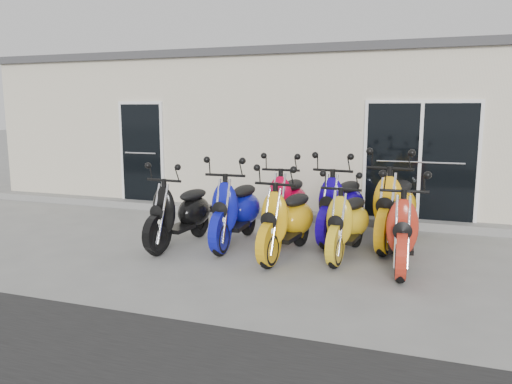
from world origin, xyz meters
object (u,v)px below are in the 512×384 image
scooter_front_orange_a (287,210)px  scooter_back_red (287,193)px  scooter_front_blue (236,200)px  scooter_back_blue (341,195)px  scooter_back_yellow (395,196)px  scooter_front_black (180,203)px  scooter_front_orange_b (348,213)px  scooter_front_red (402,218)px

scooter_front_orange_a → scooter_back_red: 1.31m
scooter_front_blue → scooter_back_blue: scooter_back_blue is taller
scooter_front_orange_a → scooter_back_yellow: (1.44, 1.17, 0.09)m
scooter_front_black → scooter_back_yellow: scooter_back_yellow is taller
scooter_back_blue → scooter_front_black: bearing=-143.9°
scooter_back_red → scooter_back_blue: size_ratio=0.98×
scooter_front_orange_a → scooter_front_orange_b: 0.88m
scooter_front_black → scooter_back_blue: scooter_back_blue is taller
scooter_back_yellow → scooter_front_red: bearing=-74.2°
scooter_front_black → scooter_front_red: (3.36, -0.00, 0.02)m
scooter_front_black → scooter_back_yellow: bearing=24.8°
scooter_front_orange_a → scooter_back_blue: size_ratio=0.94×
scooter_front_red → scooter_front_orange_b: bearing=157.9°
scooter_front_black → scooter_back_blue: (2.32, 1.23, 0.06)m
scooter_front_orange_a → scooter_front_red: size_ratio=1.00×
scooter_front_orange_a → scooter_back_yellow: bearing=45.3°
scooter_front_blue → scooter_front_red: (2.56, -0.35, -0.03)m
scooter_front_orange_a → scooter_back_red: size_ratio=0.96×
scooter_front_red → scooter_back_blue: bearing=126.7°
scooter_back_red → scooter_back_blue: (0.93, -0.02, 0.02)m
scooter_front_blue → scooter_back_yellow: 2.52m
scooter_front_red → scooter_front_orange_a: bearing=176.8°
scooter_front_black → scooter_front_red: size_ratio=0.98×
scooter_front_blue → scooter_front_orange_a: size_ratio=1.04×
scooter_front_black → scooter_front_blue: size_ratio=0.94×
scooter_front_orange_b → scooter_back_red: size_ratio=0.91×
scooter_front_red → scooter_back_red: bearing=144.0°
scooter_front_orange_b → scooter_back_blue: scooter_back_blue is taller
scooter_front_black → scooter_front_orange_a: (1.75, -0.01, 0.02)m
scooter_back_red → scooter_front_blue: bearing=-124.4°
scooter_front_orange_a → scooter_front_orange_b: bearing=23.8°
scooter_back_red → scooter_front_black: bearing=-139.3°
scooter_front_blue → scooter_back_red: 1.08m
scooter_back_blue → scooter_front_orange_a: bearing=-106.8°
scooter_front_blue → scooter_back_red: bearing=55.2°
scooter_front_blue → scooter_front_orange_b: 1.79m
scooter_front_orange_a → scooter_front_black: bearing=-174.2°
scooter_back_red → scooter_back_blue: 0.93m
scooter_front_orange_a → scooter_back_blue: scooter_back_blue is taller
scooter_back_yellow → scooter_front_blue: bearing=-153.8°
scooter_front_blue → scooter_front_black: bearing=-158.4°
scooter_front_blue → scooter_back_blue: 1.76m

